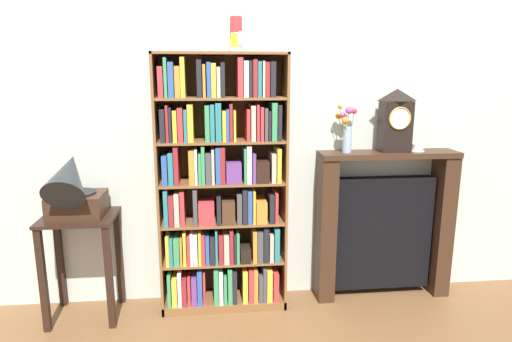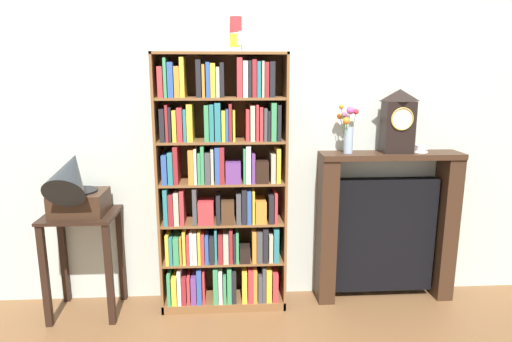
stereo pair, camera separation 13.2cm
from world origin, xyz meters
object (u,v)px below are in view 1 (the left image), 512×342
side_table_left (81,246)px  mantel_clock (396,121)px  gramophone (72,188)px  cup_stack (236,35)px  fireplace_mantel (383,226)px  bookshelf (222,193)px  flower_vase (346,128)px  teacup_with_saucer (417,148)px

side_table_left → mantel_clock: bearing=2.2°
gramophone → cup_stack: bearing=5.6°
cup_stack → side_table_left: (-1.09, -0.03, -1.42)m
cup_stack → fireplace_mantel: 1.79m
bookshelf → flower_vase: (0.90, 0.04, 0.45)m
gramophone → flower_vase: (1.88, 0.17, 0.35)m
teacup_with_saucer → mantel_clock: bearing=-179.2°
side_table_left → flower_vase: (1.88, 0.09, 0.79)m
fireplace_mantel → teacup_with_saucer: 0.64m
bookshelf → cup_stack: bearing=-11.6°
mantel_clock → flower_vase: mantel_clock is taller
bookshelf → fireplace_mantel: 1.27m
bookshelf → side_table_left: bearing=-177.1°
bookshelf → fireplace_mantel: size_ratio=1.61×
mantel_clock → gramophone: bearing=-175.8°
bookshelf → flower_vase: 1.00m
cup_stack → fireplace_mantel: (1.12, 0.08, -1.39)m
cup_stack → teacup_with_saucer: cup_stack is taller
bookshelf → fireplace_mantel: bookshelf is taller
bookshelf → cup_stack: 1.08m
gramophone → mantel_clock: size_ratio=1.15×
cup_stack → side_table_left: size_ratio=0.30×
cup_stack → fireplace_mantel: bearing=4.0°
side_table_left → mantel_clock: mantel_clock is taller
side_table_left → mantel_clock: size_ratio=1.65×
gramophone → teacup_with_saucer: size_ratio=4.41×
fireplace_mantel → flower_vase: size_ratio=3.25×
bookshelf → teacup_with_saucer: bearing=1.5°
gramophone → mantel_clock: (2.24, 0.16, 0.40)m
mantel_clock → cup_stack: bearing=-177.2°
cup_stack → mantel_clock: (1.15, 0.06, -0.58)m
cup_stack → fireplace_mantel: cup_stack is taller
teacup_with_saucer → fireplace_mantel: bearing=174.9°
fireplace_mantel → mantel_clock: bearing=-31.9°
gramophone → teacup_with_saucer: (2.42, 0.17, 0.19)m
gramophone → flower_vase: bearing=5.2°
gramophone → flower_vase: size_ratio=1.49×
bookshelf → mantel_clock: bookshelf is taller
side_table_left → fireplace_mantel: size_ratio=0.66×
cup_stack → teacup_with_saucer: size_ratio=1.89×
gramophone → flower_vase: flower_vase is taller
gramophone → mantel_clock: 2.28m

